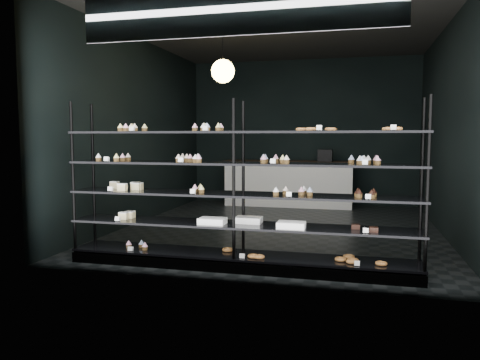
{
  "coord_description": "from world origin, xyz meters",
  "views": [
    {
      "loc": [
        1.21,
        -7.53,
        1.5
      ],
      "look_at": [
        -0.21,
        -1.9,
        0.96
      ],
      "focal_mm": 35.0,
      "sensor_mm": 36.0,
      "label": 1
    }
  ],
  "objects": [
    {
      "name": "room",
      "position": [
        0.0,
        0.0,
        1.6
      ],
      "size": [
        5.01,
        6.01,
        3.2
      ],
      "color": "black",
      "rests_on": "ground"
    },
    {
      "name": "service_counter",
      "position": [
        -0.22,
        2.5,
        0.5
      ],
      "size": [
        2.82,
        0.65,
        1.23
      ],
      "color": "silver",
      "rests_on": "room"
    },
    {
      "name": "pendant_lamp",
      "position": [
        -0.72,
        -0.89,
        2.45
      ],
      "size": [
        0.34,
        0.34,
        0.9
      ],
      "color": "black",
      "rests_on": "room"
    },
    {
      "name": "display_shelf",
      "position": [
        -0.11,
        -2.45,
        0.63
      ],
      "size": [
        4.0,
        0.5,
        1.91
      ],
      "color": "black",
      "rests_on": "room"
    },
    {
      "name": "signage",
      "position": [
        0.0,
        -2.93,
        2.75
      ],
      "size": [
        3.3,
        0.05,
        0.5
      ],
      "color": "#0D1244",
      "rests_on": "room"
    }
  ]
}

